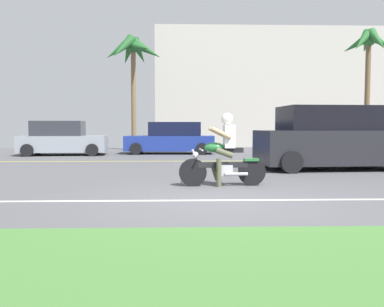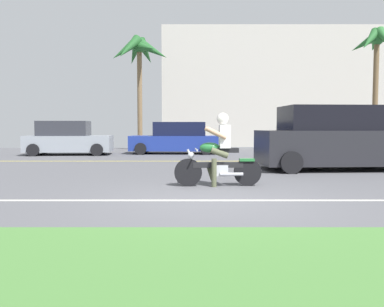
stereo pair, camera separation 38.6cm
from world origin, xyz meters
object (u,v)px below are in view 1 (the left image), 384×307
parked_car_0 (62,139)px  parked_car_1 (171,139)px  suv_nearby (332,139)px  palm_tree_0 (368,50)px  palm_tree_1 (133,54)px  motorcyclist (223,155)px

parked_car_0 → parked_car_1: 5.12m
suv_nearby → palm_tree_0: (5.50, 9.58, 4.49)m
suv_nearby → parked_car_1: 9.03m
suv_nearby → palm_tree_0: palm_tree_0 is taller
palm_tree_1 → motorcyclist: bearing=-75.9°
suv_nearby → parked_car_0: suv_nearby is taller
motorcyclist → suv_nearby: suv_nearby is taller
motorcyclist → parked_car_0: motorcyclist is taller
palm_tree_1 → palm_tree_0: bearing=-4.5°
motorcyclist → palm_tree_1: 15.28m
motorcyclist → parked_car_0: bearing=122.5°
motorcyclist → palm_tree_1: size_ratio=0.31×
motorcyclist → suv_nearby: 5.16m
suv_nearby → parked_car_0: bearing=147.1°
motorcyclist → parked_car_0: 11.97m
motorcyclist → parked_car_1: 11.02m
palm_tree_0 → palm_tree_1: (-12.83, 1.00, -0.09)m
motorcyclist → palm_tree_1: palm_tree_1 is taller
suv_nearby → parked_car_1: bearing=124.8°
suv_nearby → parked_car_1: suv_nearby is taller
parked_car_1 → motorcyclist: bearing=-82.8°
palm_tree_0 → parked_car_1: bearing=-168.5°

